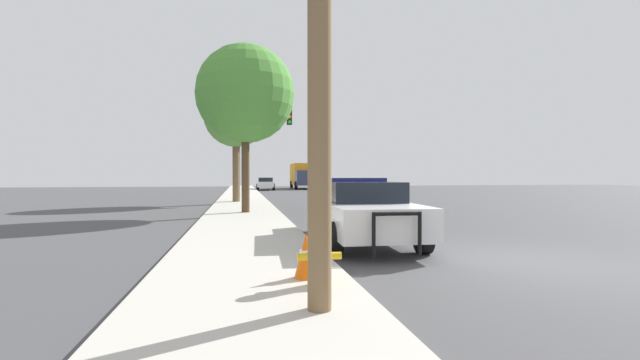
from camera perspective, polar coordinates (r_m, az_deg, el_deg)
ground_plane at (r=9.07m, az=25.14°, el=-9.81°), size 110.00×110.00×0.00m
sidewalk_left at (r=7.41m, az=-9.66°, el=-11.60°), size 3.00×110.00×0.13m
police_car at (r=10.40m, az=5.47°, el=-3.99°), size 2.25×5.25×1.57m
fire_hydrant at (r=5.93m, az=-0.09°, el=-9.71°), size 0.61×0.27×0.83m
traffic_light at (r=25.31m, az=-8.10°, el=5.96°), size 3.18×0.35×5.53m
car_background_distant at (r=46.51m, az=-7.24°, el=-0.44°), size 2.16×4.33×1.36m
box_truck at (r=51.03m, az=-2.24°, el=0.66°), size 2.79×7.86×3.01m
tree_sidewalk_mid at (r=24.90m, az=-11.15°, el=8.39°), size 3.61×3.61×6.70m
tree_sidewalk_near at (r=17.83m, az=-9.92°, el=11.21°), size 3.97×3.97×6.77m
traffic_cone at (r=6.36m, az=-1.87°, el=-10.00°), size 0.35×0.35×0.66m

